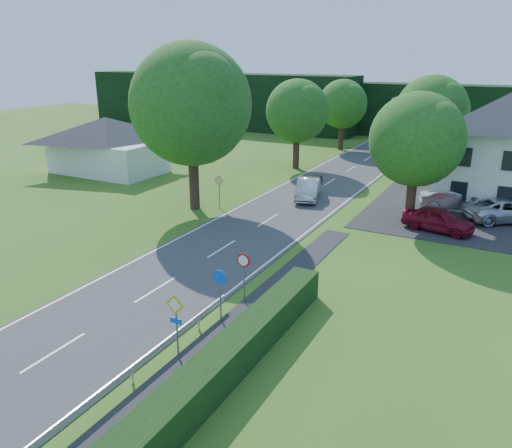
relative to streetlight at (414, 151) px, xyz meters
The scene contains 26 objects.
road 13.59m from the streetlight, 128.88° to the right, with size 7.00×80.00×0.04m, color #3B3B3E.
parking_pad 6.65m from the streetlight, 37.30° to the left, with size 14.00×16.00×0.04m, color #232326.
line_edge_left 15.73m from the streetlight, 138.52° to the right, with size 0.12×80.00×0.01m, color white.
line_edge_right 11.95m from the streetlight, 115.70° to the right, with size 0.12×80.00×0.01m, color white.
line_centre 13.58m from the streetlight, 128.88° to the right, with size 0.12×80.00×0.01m, color white, non-canonical shape.
tree_main 15.35m from the streetlight, 156.89° to the right, with size 9.40×9.40×11.64m, color #1D4E17, non-canonical shape.
tree_left_far 16.45m from the streetlight, 142.56° to the left, with size 7.00×7.00×8.58m, color #1D4E17, non-canonical shape.
tree_right_far 12.05m from the streetlight, 95.06° to the left, with size 7.40×7.40×9.09m, color #1D4E17, non-canonical shape.
tree_left_back 25.34m from the streetlight, 119.73° to the left, with size 6.60×6.60×8.07m, color #1D4E17, non-canonical shape.
tree_right_back 20.12m from the streetlight, 95.89° to the left, with size 6.20×6.20×7.56m, color #1D4E17, non-canonical shape.
tree_right_mid 2.05m from the streetlight, 77.66° to the right, with size 7.00×7.00×8.58m, color #1D4E17, non-canonical shape.
treeline_left 48.22m from the streetlight, 138.42° to the left, with size 44.00×6.00×8.00m, color black.
treeline_right 36.01m from the streetlight, 90.10° to the left, with size 30.00×5.00×7.00m, color black.
bungalow_left 28.12m from the streetlight, behind, with size 11.00×6.50×5.20m.
streetlight is the anchor object (origin of this frame).
sign_priority_right 22.50m from the streetlight, 99.70° to the right, with size 0.78×0.09×2.59m.
sign_roundabout 19.59m from the streetlight, 101.19° to the right, with size 0.64×0.08×2.37m.
sign_speed_limit 17.64m from the streetlight, 102.46° to the right, with size 0.64×0.11×2.37m.
sign_priority_left 13.80m from the streetlight, 158.22° to the right, with size 0.78×0.09×2.44m.
moving_car 8.58m from the streetlight, behind, with size 1.63×4.68×1.54m, color silver.
motorcycle 10.38m from the streetlight, 151.31° to the left, with size 0.65×1.87×0.98m, color black.
parked_car_red 5.24m from the streetlight, 49.86° to the right, with size 1.77×4.41×1.50m, color maroon.
parked_car_silver_a 5.12m from the streetlight, 45.03° to the left, with size 1.55×4.46×1.47m, color #ADACB1.
parked_car_grey 7.41m from the streetlight, 14.48° to the left, with size 1.82×4.47×1.30m, color #4C4C51.
parked_car_silver_b 7.28m from the streetlight, 12.71° to the left, with size 2.54×5.51×1.53m, color silver.
parasol 4.07m from the streetlight, 13.73° to the right, with size 2.04×2.08×1.87m, color #A50D1E.
Camera 1 is at (14.36, -4.74, 10.68)m, focal length 35.00 mm.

